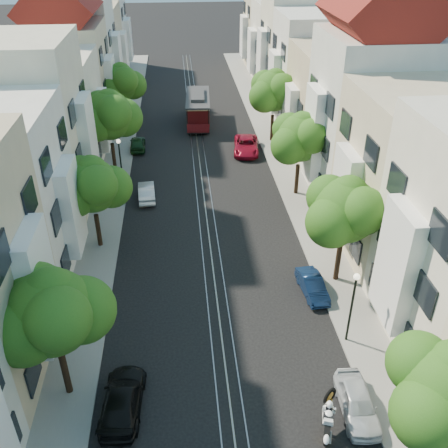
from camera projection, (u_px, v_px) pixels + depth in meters
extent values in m
plane|color=black|center=(199.00, 156.00, 45.39)|extent=(200.00, 200.00, 0.00)
cube|color=gray|center=(277.00, 153.00, 45.94)|extent=(2.50, 80.00, 0.12)
cube|color=gray|center=(118.00, 159.00, 44.78)|extent=(2.50, 80.00, 0.12)
cube|color=gray|center=(193.00, 157.00, 45.34)|extent=(0.06, 80.00, 0.02)
cube|color=gray|center=(199.00, 156.00, 45.38)|extent=(0.06, 80.00, 0.02)
cube|color=gray|center=(205.00, 156.00, 45.43)|extent=(0.06, 80.00, 0.02)
cube|color=tan|center=(199.00, 156.00, 45.39)|extent=(0.08, 80.00, 0.01)
cube|color=white|center=(398.00, 266.00, 23.25)|extent=(0.90, 3.04, 6.05)
cube|color=beige|center=(408.00, 179.00, 30.15)|extent=(7.00, 8.00, 10.00)
cube|color=white|center=(345.00, 194.00, 30.26)|extent=(0.90, 3.04, 5.50)
cube|color=silver|center=(366.00, 119.00, 36.42)|extent=(7.00, 8.00, 12.00)
cube|color=white|center=(314.00, 133.00, 36.62)|extent=(0.90, 3.04, 6.60)
cube|color=#C6B28C|center=(333.00, 104.00, 44.00)|extent=(7.00, 8.00, 9.00)
cube|color=white|center=(290.00, 113.00, 44.07)|extent=(0.90, 3.04, 4.95)
cube|color=white|center=(312.00, 72.00, 50.41)|extent=(7.00, 8.00, 10.50)
cube|color=white|center=(275.00, 81.00, 50.54)|extent=(0.90, 3.04, 5.78)
cube|color=beige|center=(295.00, 49.00, 56.94)|extent=(7.00, 8.00, 11.50)
cube|color=white|center=(262.00, 58.00, 57.12)|extent=(0.90, 3.04, 6.32)
cube|color=silver|center=(281.00, 44.00, 64.26)|extent=(7.00, 8.00, 9.50)
cube|color=white|center=(252.00, 50.00, 64.35)|extent=(0.90, 3.04, 5.23)
cube|color=beige|center=(271.00, 30.00, 70.92)|extent=(7.00, 8.00, 10.00)
cube|color=white|center=(244.00, 36.00, 71.04)|extent=(0.90, 3.04, 5.50)
cube|color=white|center=(38.00, 288.00, 21.99)|extent=(0.90, 3.04, 5.93)
cube|color=white|center=(0.00, 198.00, 28.28)|extent=(7.00, 8.00, 9.80)
cube|color=white|center=(70.00, 207.00, 29.00)|extent=(0.90, 3.04, 5.39)
cube|color=beige|center=(30.00, 131.00, 34.57)|extent=(7.00, 8.00, 11.76)
cube|color=white|center=(87.00, 142.00, 35.36)|extent=(0.90, 3.04, 6.47)
cube|color=silver|center=(56.00, 114.00, 42.13)|extent=(7.00, 8.00, 8.82)
cube|color=white|center=(102.00, 120.00, 42.80)|extent=(0.90, 3.04, 4.85)
cube|color=beige|center=(70.00, 79.00, 48.54)|extent=(7.00, 8.00, 10.29)
cube|color=white|center=(111.00, 87.00, 49.28)|extent=(0.90, 3.04, 5.66)
cube|color=silver|center=(82.00, 55.00, 55.08)|extent=(7.00, 8.00, 11.27)
cube|color=white|center=(118.00, 63.00, 55.86)|extent=(0.90, 3.04, 6.20)
cube|color=#C6B28C|center=(93.00, 48.00, 62.39)|extent=(7.00, 8.00, 9.31)
cube|color=white|center=(124.00, 54.00, 63.08)|extent=(0.90, 3.04, 5.12)
cube|color=white|center=(100.00, 34.00, 69.06)|extent=(7.00, 8.00, 9.80)
cube|color=white|center=(128.00, 39.00, 69.77)|extent=(0.90, 3.04, 5.39)
cylinder|color=black|center=(428.00, 447.00, 18.97)|extent=(0.30, 0.30, 2.27)
sphere|color=#204912|center=(448.00, 390.00, 17.30)|extent=(3.38, 3.38, 3.38)
sphere|color=#204912|center=(429.00, 415.00, 16.78)|extent=(2.64, 2.64, 2.64)
cylinder|color=black|center=(338.00, 262.00, 29.12)|extent=(0.30, 0.30, 2.45)
sphere|color=#204912|center=(345.00, 210.00, 27.32)|extent=(3.64, 3.64, 3.64)
sphere|color=#204912|center=(361.00, 211.00, 28.04)|extent=(2.91, 2.91, 2.91)
sphere|color=#204912|center=(331.00, 222.00, 26.80)|extent=(2.84, 2.84, 2.84)
sphere|color=#204912|center=(349.00, 195.00, 26.94)|extent=(2.18, 2.18, 2.18)
cylinder|color=black|center=(297.00, 179.00, 38.49)|extent=(0.30, 0.30, 2.38)
sphere|color=#204912|center=(300.00, 138.00, 36.73)|extent=(3.54, 3.54, 3.54)
sphere|color=#204912|center=(313.00, 140.00, 37.45)|extent=(2.83, 2.83, 2.83)
sphere|color=#204912|center=(289.00, 146.00, 36.22)|extent=(2.76, 2.76, 2.76)
sphere|color=#204912|center=(302.00, 126.00, 36.35)|extent=(2.12, 2.12, 2.12)
cylinder|color=black|center=(272.00, 128.00, 47.79)|extent=(0.30, 0.30, 2.52)
sphere|color=#204912|center=(274.00, 91.00, 45.93)|extent=(3.74, 3.74, 3.74)
sphere|color=#204912|center=(284.00, 93.00, 46.66)|extent=(3.00, 3.00, 3.00)
sphere|color=#204912|center=(265.00, 97.00, 45.42)|extent=(2.92, 2.92, 2.92)
sphere|color=#204912|center=(275.00, 81.00, 45.56)|extent=(2.25, 2.25, 2.25)
cylinder|color=black|center=(65.00, 372.00, 22.03)|extent=(0.30, 0.30, 2.45)
sphere|color=#204912|center=(51.00, 312.00, 20.22)|extent=(3.64, 3.64, 3.64)
sphere|color=#204912|center=(82.00, 310.00, 20.94)|extent=(2.91, 2.91, 2.91)
sphere|color=#204912|center=(24.00, 331.00, 19.71)|extent=(2.84, 2.84, 2.84)
sphere|color=#204912|center=(50.00, 293.00, 19.84)|extent=(2.18, 2.18, 2.18)
cylinder|color=black|center=(98.00, 230.00, 32.27)|extent=(0.30, 0.30, 2.27)
sphere|color=#204912|center=(91.00, 186.00, 30.59)|extent=(3.38, 3.38, 3.38)
sphere|color=#204912|center=(111.00, 187.00, 31.31)|extent=(2.70, 2.70, 2.70)
sphere|color=#204912|center=(75.00, 196.00, 30.07)|extent=(2.64, 2.64, 2.64)
sphere|color=#204912|center=(91.00, 171.00, 30.21)|extent=(2.03, 2.03, 2.03)
cylinder|color=black|center=(114.00, 158.00, 41.52)|extent=(0.30, 0.30, 2.62)
sphere|color=#204912|center=(109.00, 115.00, 39.58)|extent=(3.90, 3.90, 3.90)
sphere|color=#204912|center=(124.00, 118.00, 40.30)|extent=(3.12, 3.12, 3.12)
sphere|color=#204912|center=(96.00, 122.00, 39.07)|extent=(3.04, 3.04, 3.04)
sphere|color=#204912|center=(109.00, 104.00, 39.21)|extent=(2.34, 2.34, 2.34)
cylinder|color=black|center=(124.00, 116.00, 50.93)|extent=(0.30, 0.30, 2.38)
sphere|color=#204912|center=(121.00, 83.00, 49.17)|extent=(3.54, 3.54, 3.54)
sphere|color=#204912|center=(133.00, 85.00, 49.89)|extent=(2.83, 2.83, 2.83)
sphere|color=#204912|center=(111.00, 88.00, 48.66)|extent=(2.76, 2.76, 2.76)
sphere|color=#204912|center=(121.00, 73.00, 48.80)|extent=(2.12, 2.12, 2.12)
cylinder|color=black|center=(351.00, 309.00, 24.40)|extent=(0.12, 0.12, 4.00)
sphere|color=#FFF2CC|center=(357.00, 277.00, 23.36)|extent=(0.32, 0.32, 0.32)
cylinder|color=black|center=(121.00, 165.00, 38.68)|extent=(0.12, 0.12, 4.00)
sphere|color=#FFF2CC|center=(118.00, 141.00, 37.64)|extent=(0.32, 0.32, 0.32)
torus|color=black|center=(326.00, 435.00, 20.45)|extent=(0.42, 0.85, 0.84)
torus|color=black|center=(330.00, 396.00, 21.10)|extent=(0.73, 0.63, 0.82)
ellipsoid|color=white|center=(328.00, 414.00, 20.62)|extent=(0.83, 1.25, 1.03)
ellipsoid|color=white|center=(328.00, 417.00, 20.27)|extent=(0.59, 0.73, 0.58)
cube|color=black|center=(327.00, 430.00, 20.03)|extent=(0.41, 0.63, 0.44)
cube|color=silver|center=(328.00, 418.00, 20.25)|extent=(0.54, 0.70, 0.24)
sphere|color=black|center=(329.00, 409.00, 20.50)|extent=(0.30, 0.30, 0.30)
cube|color=black|center=(198.00, 119.00, 52.54)|extent=(2.58, 7.73, 0.29)
cube|color=#530D11|center=(198.00, 109.00, 51.94)|extent=(2.53, 4.88, 2.29)
cube|color=beige|center=(198.00, 101.00, 51.49)|extent=(2.58, 4.93, 0.57)
cube|color=#2D2D30|center=(198.00, 97.00, 51.30)|extent=(2.77, 7.74, 0.17)
cube|color=#2D2D30|center=(198.00, 95.00, 51.17)|extent=(1.55, 4.35, 0.33)
imported|color=silver|center=(357.00, 403.00, 21.51)|extent=(1.57, 3.60, 1.21)
imported|color=#0B1D3B|center=(312.00, 286.00, 28.51)|extent=(1.41, 3.32, 1.06)
imported|color=maroon|center=(246.00, 146.00, 45.87)|extent=(2.76, 5.00, 1.32)
imported|color=black|center=(123.00, 399.00, 21.65)|extent=(2.00, 4.31, 1.22)
imported|color=silver|center=(147.00, 192.00, 38.24)|extent=(1.47, 3.58, 1.15)
imported|color=black|center=(138.00, 143.00, 46.48)|extent=(1.50, 3.51, 1.18)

